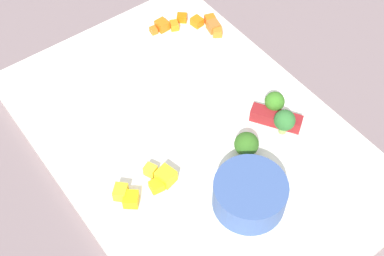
{
  "coord_description": "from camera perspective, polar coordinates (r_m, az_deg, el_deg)",
  "views": [
    {
      "loc": [
        -0.3,
        0.22,
        0.51
      ],
      "look_at": [
        0.0,
        0.0,
        0.02
      ],
      "focal_mm": 48.07,
      "sensor_mm": 36.0,
      "label": 1
    }
  ],
  "objects": [
    {
      "name": "broccoli_floret_2",
      "position": [
        0.63,
        9.15,
        2.87
      ],
      "size": [
        0.02,
        0.02,
        0.03
      ],
      "color": "#86B765",
      "rests_on": "cutting_board"
    },
    {
      "name": "cutting_board",
      "position": [
        0.63,
        -0.0,
        -0.88
      ],
      "size": [
        0.47,
        0.33,
        0.01
      ],
      "primitive_type": "cube",
      "color": "white",
      "rests_on": "ground_plane"
    },
    {
      "name": "carrot_dice_5",
      "position": [
        0.75,
        -1.97,
        11.31
      ],
      "size": [
        0.02,
        0.02,
        0.01
      ],
      "primitive_type": "cube",
      "rotation": [
        0.0,
        0.0,
        1.15
      ],
      "color": "orange",
      "rests_on": "cutting_board"
    },
    {
      "name": "carrot_dice_6",
      "position": [
        0.75,
        0.56,
        11.71
      ],
      "size": [
        0.02,
        0.02,
        0.01
      ],
      "primitive_type": "cube",
      "rotation": [
        0.0,
        0.0,
        1.7
      ],
      "color": "orange",
      "rests_on": "cutting_board"
    },
    {
      "name": "carrot_dice_4",
      "position": [
        0.74,
        2.38,
        11.21
      ],
      "size": [
        0.02,
        0.02,
        0.01
      ],
      "primitive_type": "cube",
      "rotation": [
        0.0,
        0.0,
        2.91
      ],
      "color": "orange",
      "rests_on": "cutting_board"
    },
    {
      "name": "carrot_dice_7",
      "position": [
        0.75,
        2.06,
        11.81
      ],
      "size": [
        0.02,
        0.02,
        0.01
      ],
      "primitive_type": "cube",
      "rotation": [
        0.0,
        0.0,
        1.24
      ],
      "color": "orange",
      "rests_on": "cutting_board"
    },
    {
      "name": "carrot_dice_2",
      "position": [
        0.74,
        -4.29,
        10.76
      ],
      "size": [
        0.01,
        0.01,
        0.01
      ],
      "primitive_type": "cube",
      "rotation": [
        0.0,
        0.0,
        1.44
      ],
      "color": "orange",
      "rests_on": "cutting_board"
    },
    {
      "name": "carrot_dice_3",
      "position": [
        0.74,
        -3.35,
        11.32
      ],
      "size": [
        0.02,
        0.02,
        0.01
      ],
      "primitive_type": "cube",
      "rotation": [
        0.0,
        0.0,
        0.04
      ],
      "color": "orange",
      "rests_on": "cutting_board"
    },
    {
      "name": "pepper_dice_1",
      "position": [
        0.57,
        -7.92,
        -7.06
      ],
      "size": [
        0.02,
        0.02,
        0.02
      ],
      "primitive_type": "cube",
      "rotation": [
        0.0,
        0.0,
        2.33
      ],
      "color": "yellow",
      "rests_on": "cutting_board"
    },
    {
      "name": "chef_knife",
      "position": [
        0.65,
        1.1,
        3.23
      ],
      "size": [
        0.31,
        0.21,
        0.02
      ],
      "rotation": [
        0.0,
        0.0,
        0.57
      ],
      "color": "silver",
      "rests_on": "cutting_board"
    },
    {
      "name": "carrot_dice_0",
      "position": [
        0.73,
        2.83,
        10.56
      ],
      "size": [
        0.02,
        0.02,
        0.01
      ],
      "primitive_type": "cube",
      "rotation": [
        0.0,
        0.0,
        2.54
      ],
      "color": "orange",
      "rests_on": "cutting_board"
    },
    {
      "name": "broccoli_floret_0",
      "position": [
        0.59,
        6.06,
        -1.82
      ],
      "size": [
        0.03,
        0.03,
        0.03
      ],
      "color": "#96BC6B",
      "rests_on": "cutting_board"
    },
    {
      "name": "carrot_dice_1",
      "position": [
        0.76,
        -1.13,
        12.13
      ],
      "size": [
        0.02,
        0.02,
        0.01
      ],
      "primitive_type": "cube",
      "rotation": [
        0.0,
        0.0,
        2.41
      ],
      "color": "orange",
      "rests_on": "cutting_board"
    },
    {
      "name": "broccoli_floret_1",
      "position": [
        0.62,
        10.23,
        0.79
      ],
      "size": [
        0.03,
        0.03,
        0.04
      ],
      "color": "#91B057",
      "rests_on": "cutting_board"
    },
    {
      "name": "pepper_dice_0",
      "position": [
        0.58,
        -3.95,
        -6.43
      ],
      "size": [
        0.02,
        0.02,
        0.01
      ],
      "primitive_type": "cube",
      "rotation": [
        0.0,
        0.0,
        2.99
      ],
      "color": "yellow",
      "rests_on": "cutting_board"
    },
    {
      "name": "pepper_dice_2",
      "position": [
        0.59,
        -4.63,
        -4.7
      ],
      "size": [
        0.02,
        0.02,
        0.01
      ],
      "primitive_type": "cube",
      "rotation": [
        0.0,
        0.0,
        0.42
      ],
      "color": "yellow",
      "rests_on": "cutting_board"
    },
    {
      "name": "prep_bowl",
      "position": [
        0.56,
        6.42,
        -7.33
      ],
      "size": [
        0.08,
        0.08,
        0.04
      ],
      "primitive_type": "cylinder",
      "color": "#395590",
      "rests_on": "cutting_board"
    },
    {
      "name": "pepper_dice_4",
      "position": [
        0.57,
        -6.79,
        -7.87
      ],
      "size": [
        0.02,
        0.02,
        0.01
      ],
      "primitive_type": "cube",
      "rotation": [
        0.0,
        0.0,
        0.88
      ],
      "color": "yellow",
      "rests_on": "cutting_board"
    },
    {
      "name": "pepper_dice_3",
      "position": [
        0.58,
        -2.9,
        -5.38
      ],
      "size": [
        0.02,
        0.02,
        0.02
      ],
      "primitive_type": "cube",
      "rotation": [
        0.0,
        0.0,
        0.24
      ],
      "color": "yellow",
      "rests_on": "cutting_board"
    },
    {
      "name": "ground_plane",
      "position": [
        0.63,
        -0.0,
        -1.2
      ],
      "size": [
        4.0,
        4.0,
        0.0
      ],
      "primitive_type": "plane",
      "color": "slate"
    }
  ]
}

